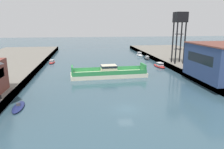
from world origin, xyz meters
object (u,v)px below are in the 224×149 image
moored_boat_near_left (52,62)px  moored_boat_far_left (159,65)px  crane_tower (180,22)px  moored_boat_mid_right (139,54)px  chain_ferry (109,73)px  moored_boat_mid_left (147,58)px  moored_boat_near_right (18,107)px

moored_boat_near_left → moored_boat_far_left: 39.02m
crane_tower → moored_boat_mid_right: bearing=100.9°
moored_boat_mid_right → moored_boat_far_left: (-0.02, -25.87, -0.03)m
chain_ferry → crane_tower: 29.13m
moored_boat_mid_left → crane_tower: crane_tower is taller
moored_boat_near_left → crane_tower: (42.44, -14.11, 14.21)m
moored_boat_near_right → moored_boat_far_left: size_ratio=0.80×
moored_boat_near_right → moored_boat_mid_left: 59.87m
chain_ferry → moored_boat_near_left: 29.72m
moored_boat_near_left → moored_boat_near_right: moored_boat_near_left is taller
moored_boat_near_left → moored_boat_mid_left: bearing=5.0°
chain_ferry → moored_boat_mid_right: (18.66, 36.97, -0.41)m
chain_ferry → crane_tower: size_ratio=1.30×
moored_boat_mid_left → chain_ferry: bearing=-125.5°
moored_boat_far_left → moored_boat_near_left: bearing=161.7°
chain_ferry → moored_boat_mid_right: bearing=63.2°
moored_boat_mid_left → moored_boat_far_left: (-0.34, -15.52, 0.05)m
crane_tower → moored_boat_near_left: bearing=161.6°
moored_boat_near_left → moored_boat_mid_right: (37.07, 13.64, 0.14)m
chain_ferry → moored_boat_mid_left: bearing=54.5°
moored_boat_near_right → moored_boat_far_left: (37.00, 31.27, 0.33)m
chain_ferry → moored_boat_near_right: (-18.36, -20.17, -0.78)m
moored_boat_mid_left → moored_boat_near_right: bearing=-128.6°
moored_boat_near_left → moored_boat_mid_right: moored_boat_mid_right is taller
moored_boat_near_left → moored_boat_mid_left: (37.40, 3.29, 0.06)m
moored_boat_near_left → chain_ferry: bearing=-51.7°
moored_boat_mid_left → moored_boat_far_left: size_ratio=0.72×
moored_boat_near_left → moored_boat_far_left: (37.05, -12.23, 0.10)m
moored_boat_mid_right → moored_boat_mid_left: bearing=-88.2°
moored_boat_mid_left → crane_tower: 22.99m
chain_ferry → moored_boat_near_right: bearing=-132.3°
chain_ferry → moored_boat_mid_left: chain_ferry is taller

